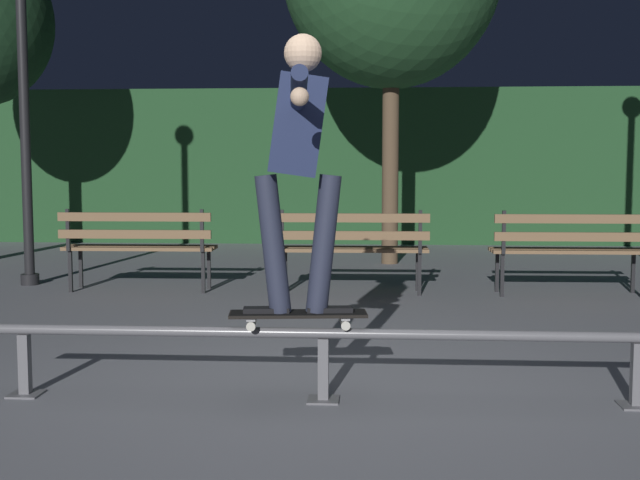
{
  "coord_description": "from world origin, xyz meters",
  "views": [
    {
      "loc": [
        0.29,
        -4.8,
        1.36
      ],
      "look_at": [
        -0.07,
        0.59,
        0.85
      ],
      "focal_mm": 46.24,
      "sensor_mm": 36.0,
      "label": 1
    }
  ],
  "objects": [
    {
      "name": "ground_plane",
      "position": [
        0.0,
        0.0,
        0.0
      ],
      "size": [
        90.0,
        90.0,
        0.0
      ],
      "primitive_type": "plane",
      "color": "slate"
    },
    {
      "name": "hedge_backdrop",
      "position": [
        0.0,
        9.47,
        1.29
      ],
      "size": [
        24.0,
        1.2,
        2.59
      ],
      "primitive_type": "cube",
      "color": "#234C28",
      "rests_on": "ground"
    },
    {
      "name": "grind_rail",
      "position": [
        0.0,
        -0.21,
        0.33
      ],
      "size": [
        4.12,
        0.18,
        0.42
      ],
      "color": "slate",
      "rests_on": "ground"
    },
    {
      "name": "skateboard",
      "position": [
        -0.14,
        -0.21,
        0.5
      ],
      "size": [
        0.8,
        0.28,
        0.09
      ],
      "color": "black",
      "rests_on": "grind_rail"
    },
    {
      "name": "skateboarder",
      "position": [
        -0.14,
        -0.21,
        1.43
      ],
      "size": [
        0.63,
        1.4,
        1.56
      ],
      "color": "black",
      "rests_on": "skateboard"
    },
    {
      "name": "park_bench_leftmost",
      "position": [
        -2.2,
        3.67,
        0.54
      ],
      "size": [
        1.61,
        0.44,
        0.88
      ],
      "color": "black",
      "rests_on": "ground"
    },
    {
      "name": "park_bench_left_center",
      "position": [
        0.05,
        3.67,
        0.54
      ],
      "size": [
        1.61,
        0.44,
        0.88
      ],
      "color": "black",
      "rests_on": "ground"
    },
    {
      "name": "park_bench_right_center",
      "position": [
        2.29,
        3.67,
        0.54
      ],
      "size": [
        1.61,
        0.44,
        0.88
      ],
      "color": "black",
      "rests_on": "ground"
    },
    {
      "name": "lamp_post_left",
      "position": [
        -3.55,
        4.08,
        2.48
      ],
      "size": [
        0.32,
        0.32,
        3.9
      ],
      "color": "black",
      "rests_on": "ground"
    }
  ]
}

